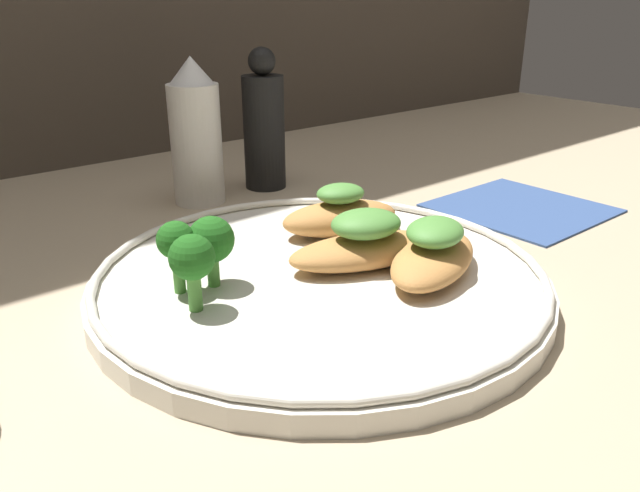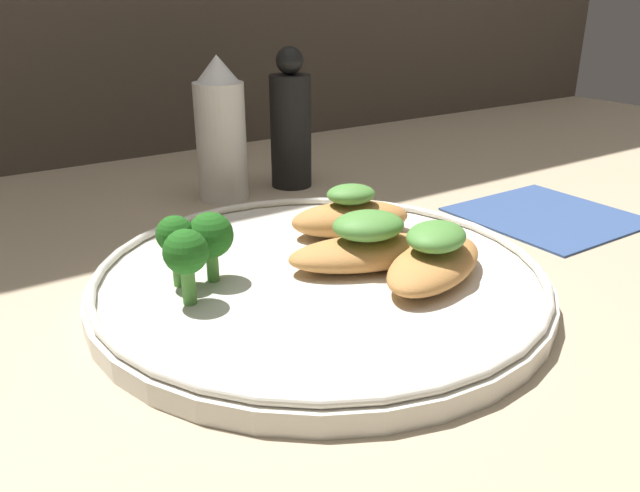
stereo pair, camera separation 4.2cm
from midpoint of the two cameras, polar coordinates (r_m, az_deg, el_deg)
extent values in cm
cube|color=tan|center=(43.56, 2.76, -4.81)|extent=(180.00, 180.00, 1.00)
cylinder|color=silver|center=(43.02, 2.79, -3.39)|extent=(31.07, 31.07, 1.40)
torus|color=silver|center=(42.60, 2.82, -2.17)|extent=(30.47, 30.47, 0.60)
ellipsoid|color=#BC7F42|center=(42.42, 13.21, -1.67)|extent=(11.35, 8.56, 2.24)
ellipsoid|color=#518E3D|center=(41.68, 13.44, 0.80)|extent=(5.77, 5.29, 1.69)
ellipsoid|color=#BC7F42|center=(43.50, 7.12, -0.67)|extent=(12.14, 7.85, 2.16)
ellipsoid|color=#518E3D|center=(42.76, 7.25, 1.82)|extent=(5.99, 5.35, 1.88)
ellipsoid|color=#BC7F42|center=(49.15, 5.25, 2.43)|extent=(10.40, 7.32, 2.60)
ellipsoid|color=#518E3D|center=(48.49, 5.33, 4.70)|extent=(4.63, 4.15, 1.48)
cylinder|color=#4C8E38|center=(41.48, -6.97, -1.82)|extent=(0.81, 0.81, 2.19)
sphere|color=#1E5B19|center=(40.66, -7.11, 0.95)|extent=(3.02, 3.02, 3.02)
cylinder|color=#4C8E38|center=(40.99, -10.04, -1.88)|extent=(0.75, 0.75, 2.75)
sphere|color=#1E5B19|center=(40.15, -10.25, 1.01)|extent=(2.43, 2.43, 2.43)
cylinder|color=#4C8E38|center=(38.57, -8.90, -3.61)|extent=(0.86, 0.86, 2.50)
sphere|color=#1E5B19|center=(37.66, -9.10, -0.57)|extent=(2.77, 2.77, 2.77)
cylinder|color=white|center=(61.76, -7.07, 9.39)|extent=(4.86, 4.86, 11.38)
cone|color=white|center=(60.60, -7.39, 15.79)|extent=(4.13, 4.13, 2.50)
cylinder|color=black|center=(65.59, -0.83, 10.37)|extent=(4.24, 4.24, 11.52)
sphere|color=black|center=(64.49, -0.87, 16.59)|extent=(2.76, 2.76, 2.76)
cube|color=#334C7F|center=(61.85, 21.91, 2.64)|extent=(13.97, 13.97, 0.40)
camera|label=1|loc=(0.02, -87.14, 1.18)|focal=35.00mm
camera|label=2|loc=(0.02, 92.86, -1.18)|focal=35.00mm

